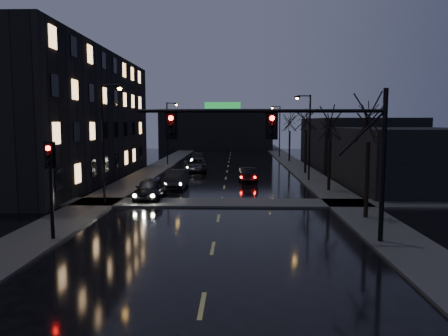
# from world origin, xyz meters

# --- Properties ---
(sidewalk_left) EXTENTS (3.00, 140.00, 0.12)m
(sidewalk_left) POSITION_xyz_m (-8.50, 35.00, 0.06)
(sidewalk_left) COLOR #2D2D2B
(sidewalk_left) RESTS_ON ground
(sidewalk_right) EXTENTS (3.00, 140.00, 0.12)m
(sidewalk_right) POSITION_xyz_m (8.50, 35.00, 0.06)
(sidewalk_right) COLOR #2D2D2B
(sidewalk_right) RESTS_ON ground
(sidewalk_cross) EXTENTS (40.00, 3.00, 0.12)m
(sidewalk_cross) POSITION_xyz_m (0.00, 18.50, 0.06)
(sidewalk_cross) COLOR #2D2D2B
(sidewalk_cross) RESTS_ON ground
(apartment_block) EXTENTS (12.00, 30.00, 12.00)m
(apartment_block) POSITION_xyz_m (-16.50, 30.00, 6.00)
(apartment_block) COLOR black
(apartment_block) RESTS_ON ground
(commercial_right_near) EXTENTS (10.00, 14.00, 5.00)m
(commercial_right_near) POSITION_xyz_m (15.50, 26.00, 2.50)
(commercial_right_near) COLOR black
(commercial_right_near) RESTS_ON ground
(commercial_right_far) EXTENTS (12.00, 18.00, 6.00)m
(commercial_right_far) POSITION_xyz_m (17.00, 48.00, 3.00)
(commercial_right_far) COLOR black
(commercial_right_far) RESTS_ON ground
(far_block) EXTENTS (22.00, 10.00, 8.00)m
(far_block) POSITION_xyz_m (-3.00, 78.00, 4.00)
(far_block) COLOR black
(far_block) RESTS_ON ground
(signal_mast) EXTENTS (11.11, 0.41, 7.00)m
(signal_mast) POSITION_xyz_m (3.85, 9.00, 4.87)
(signal_mast) COLOR black
(signal_mast) RESTS_ON ground
(signal_pole_left) EXTENTS (0.35, 0.41, 4.53)m
(signal_pole_left) POSITION_xyz_m (-7.50, 8.99, 3.01)
(signal_pole_left) COLOR black
(signal_pole_left) RESTS_ON ground
(tree_near) EXTENTS (3.52, 3.52, 8.08)m
(tree_near) POSITION_xyz_m (8.40, 14.00, 6.22)
(tree_near) COLOR black
(tree_near) RESTS_ON ground
(tree_mid_a) EXTENTS (3.30, 3.30, 7.58)m
(tree_mid_a) POSITION_xyz_m (8.40, 24.00, 5.83)
(tree_mid_a) COLOR black
(tree_mid_a) RESTS_ON ground
(tree_mid_b) EXTENTS (3.74, 3.74, 8.59)m
(tree_mid_b) POSITION_xyz_m (8.40, 36.00, 6.61)
(tree_mid_b) COLOR black
(tree_mid_b) RESTS_ON ground
(tree_far) EXTENTS (3.43, 3.43, 7.88)m
(tree_far) POSITION_xyz_m (8.40, 50.00, 6.06)
(tree_far) COLOR black
(tree_far) RESTS_ON ground
(streetlight_l_near) EXTENTS (1.53, 0.28, 8.00)m
(streetlight_l_near) POSITION_xyz_m (-7.58, 18.00, 4.77)
(streetlight_l_near) COLOR black
(streetlight_l_near) RESTS_ON ground
(streetlight_l_far) EXTENTS (1.53, 0.28, 8.00)m
(streetlight_l_far) POSITION_xyz_m (-7.58, 45.00, 4.77)
(streetlight_l_far) COLOR black
(streetlight_l_far) RESTS_ON ground
(streetlight_r_mid) EXTENTS (1.53, 0.28, 8.00)m
(streetlight_r_mid) POSITION_xyz_m (7.58, 30.00, 4.77)
(streetlight_r_mid) COLOR black
(streetlight_r_mid) RESTS_ON ground
(streetlight_r_far) EXTENTS (1.53, 0.28, 8.00)m
(streetlight_r_far) POSITION_xyz_m (7.58, 58.00, 4.77)
(streetlight_r_far) COLOR black
(streetlight_r_far) RESTS_ON ground
(oncoming_car_a) EXTENTS (1.86, 4.58, 1.56)m
(oncoming_car_a) POSITION_xyz_m (-5.12, 19.93, 0.78)
(oncoming_car_a) COLOR black
(oncoming_car_a) RESTS_ON ground
(oncoming_car_b) EXTENTS (1.68, 4.67, 1.53)m
(oncoming_car_b) POSITION_xyz_m (-3.98, 25.41, 0.77)
(oncoming_car_b) COLOR black
(oncoming_car_b) RESTS_ON ground
(oncoming_car_c) EXTENTS (2.97, 5.62, 1.51)m
(oncoming_car_c) POSITION_xyz_m (-3.56, 37.41, 0.75)
(oncoming_car_c) COLOR black
(oncoming_car_c) RESTS_ON ground
(oncoming_car_d) EXTENTS (2.32, 5.01, 1.42)m
(oncoming_car_d) POSITION_xyz_m (-4.15, 47.47, 0.71)
(oncoming_car_d) COLOR black
(oncoming_car_d) RESTS_ON ground
(lead_car) EXTENTS (1.84, 4.26, 1.36)m
(lead_car) POSITION_xyz_m (2.06, 29.45, 0.68)
(lead_car) COLOR black
(lead_car) RESTS_ON ground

